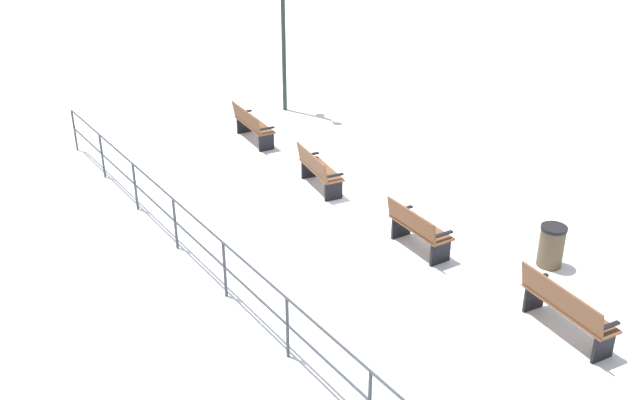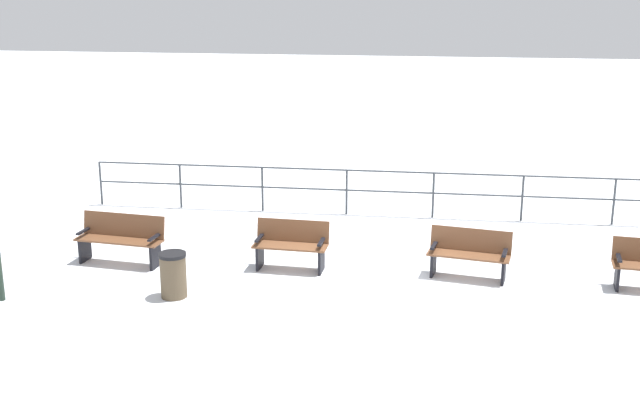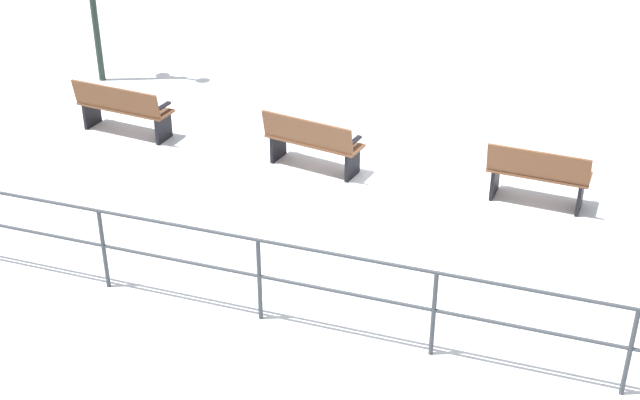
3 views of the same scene
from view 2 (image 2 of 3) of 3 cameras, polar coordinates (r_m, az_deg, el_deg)
ground_plane at (r=14.91m, az=4.04°, el=-5.33°), size 80.00×80.00×0.00m
bench_nearest at (r=15.82m, az=-13.79°, el=-2.58°), size 0.70×1.72×0.93m
bench_second at (r=15.09m, az=-2.04°, el=-3.15°), size 0.61×1.40×0.90m
bench_third at (r=14.91m, az=10.42°, el=-3.68°), size 0.75×1.53×0.87m
waterfront_railing at (r=18.33m, az=4.91°, el=1.01°), size 0.05×13.69×1.05m
trash_bin at (r=14.04m, az=-10.24°, el=-5.18°), size 0.47×0.47×0.79m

